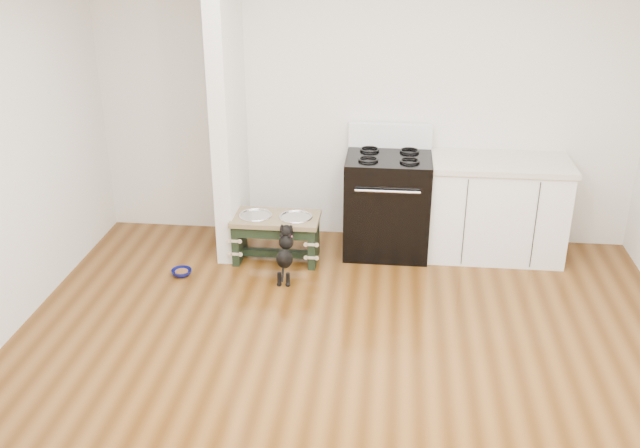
{
  "coord_description": "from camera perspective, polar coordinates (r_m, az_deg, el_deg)",
  "views": [
    {
      "loc": [
        0.29,
        -3.9,
        2.93
      ],
      "look_at": [
        -0.29,
        1.46,
        0.54
      ],
      "focal_mm": 40.0,
      "sensor_mm": 36.0,
      "label": 1
    }
  ],
  "objects": [
    {
      "name": "cabinet_run",
      "position": [
        6.63,
        13.89,
        1.22
      ],
      "size": [
        1.24,
        0.64,
        0.91
      ],
      "color": "white",
      "rests_on": "ground"
    },
    {
      "name": "room_shell",
      "position": [
        4.13,
        1.87,
        5.37
      ],
      "size": [
        5.0,
        5.0,
        5.0
      ],
      "color": "silver",
      "rests_on": "ground"
    },
    {
      "name": "ground",
      "position": [
        4.89,
        1.61,
        -12.94
      ],
      "size": [
        5.0,
        5.0,
        0.0
      ],
      "primitive_type": "plane",
      "color": "#4B2A0D",
      "rests_on": "ground"
    },
    {
      "name": "dog_feeder",
      "position": [
        6.39,
        -3.55,
        -0.43
      ],
      "size": [
        0.78,
        0.41,
        0.44
      ],
      "color": "black",
      "rests_on": "ground"
    },
    {
      "name": "oven_range",
      "position": [
        6.54,
        5.41,
        1.75
      ],
      "size": [
        0.76,
        0.69,
        1.14
      ],
      "color": "black",
      "rests_on": "ground"
    },
    {
      "name": "floor_bowl",
      "position": [
        6.34,
        -11.01,
        -3.83
      ],
      "size": [
        0.22,
        0.22,
        0.06
      ],
      "rotation": [
        0.0,
        0.0,
        0.32
      ],
      "color": "#0B0F53",
      "rests_on": "ground"
    },
    {
      "name": "partition_wall",
      "position": [
        6.38,
        -7.37,
        9.34
      ],
      "size": [
        0.15,
        0.8,
        2.7
      ],
      "primitive_type": "cube",
      "color": "silver",
      "rests_on": "ground"
    },
    {
      "name": "puppy",
      "position": [
        6.07,
        -2.8,
        -2.25
      ],
      "size": [
        0.14,
        0.4,
        0.47
      ],
      "color": "black",
      "rests_on": "ground"
    }
  ]
}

